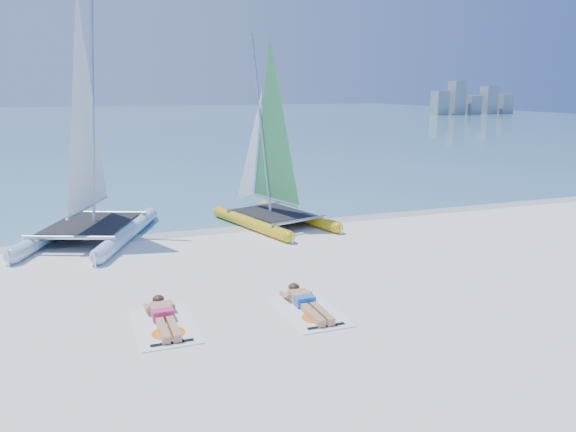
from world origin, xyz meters
name	(u,v)px	position (x,y,z in m)	size (l,w,h in m)	color
ground	(266,290)	(0.00, 0.00, 0.00)	(140.00, 140.00, 0.00)	silver
sea	(105,121)	(0.00, 63.00, 0.01)	(140.00, 115.00, 0.01)	#6FAAB9
wet_sand_strip	(207,229)	(0.00, 5.50, 0.00)	(140.00, 1.40, 0.01)	beige
distant_skyline	(471,101)	(53.71, 62.00, 1.94)	(14.00, 2.00, 5.00)	#8C959A
catamaran_blue	(87,164)	(-3.19, 5.57, 2.07)	(4.18, 5.62, 6.93)	#BAD0F5
catamaran_yellow	(266,163)	(1.91, 5.69, 1.84)	(3.12, 4.70, 5.83)	yellow
towel_a	(165,325)	(-2.20, -1.06, 0.01)	(1.00, 1.85, 0.02)	white
sunbather_a	(163,316)	(-2.20, -0.86, 0.12)	(0.37, 1.73, 0.26)	tan
towel_b	(310,311)	(0.41, -1.34, 0.01)	(1.00, 1.85, 0.02)	white
sunbather_b	(306,302)	(0.41, -1.14, 0.12)	(0.37, 1.73, 0.26)	tan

